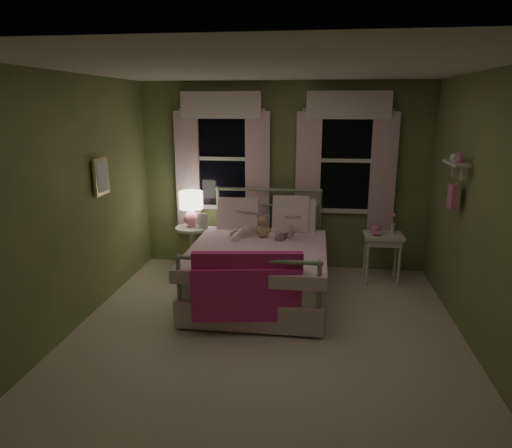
# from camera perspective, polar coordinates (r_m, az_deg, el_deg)

# --- Properties ---
(room_shell) EXTENTS (4.20, 4.20, 4.20)m
(room_shell) POSITION_cam_1_polar(r_m,az_deg,el_deg) (4.38, 1.34, 1.67)
(room_shell) COLOR beige
(room_shell) RESTS_ON ground
(bed) EXTENTS (1.58, 2.04, 1.18)m
(bed) POSITION_cam_1_polar(r_m,az_deg,el_deg) (5.57, 0.52, -5.34)
(bed) COLOR white
(bed) RESTS_ON ground
(pink_throw) EXTENTS (1.10, 0.30, 0.71)m
(pink_throw) POSITION_cam_1_polar(r_m,az_deg,el_deg) (4.55, -1.14, -6.92)
(pink_throw) COLOR #DB2A7E
(pink_throw) RESTS_ON bed
(child_left) EXTENTS (0.32, 0.23, 0.82)m
(child_left) POSITION_cam_1_polar(r_m,az_deg,el_deg) (5.85, -1.72, 1.81)
(child_left) COLOR #F7D1DD
(child_left) RESTS_ON bed
(child_right) EXTENTS (0.37, 0.32, 0.66)m
(child_right) POSITION_cam_1_polar(r_m,az_deg,el_deg) (5.81, 3.74, 0.85)
(child_right) COLOR #F7D1DD
(child_right) RESTS_ON bed
(book_left) EXTENTS (0.22, 0.17, 0.26)m
(book_left) POSITION_cam_1_polar(r_m,az_deg,el_deg) (5.62, -2.13, 1.06)
(book_left) COLOR beige
(book_left) RESTS_ON child_left
(book_right) EXTENTS (0.21, 0.13, 0.26)m
(book_right) POSITION_cam_1_polar(r_m,az_deg,el_deg) (5.56, 3.57, 0.46)
(book_right) COLOR beige
(book_right) RESTS_ON child_right
(teddy_bear) EXTENTS (0.22, 0.18, 0.30)m
(teddy_bear) POSITION_cam_1_polar(r_m,az_deg,el_deg) (5.71, 0.81, -0.47)
(teddy_bear) COLOR tan
(teddy_bear) RESTS_ON bed
(nightstand_left) EXTENTS (0.46, 0.46, 0.65)m
(nightstand_left) POSITION_cam_1_polar(r_m,az_deg,el_deg) (6.41, -7.93, -2.36)
(nightstand_left) COLOR white
(nightstand_left) RESTS_ON ground
(table_lamp) EXTENTS (0.32, 0.32, 0.49)m
(table_lamp) POSITION_cam_1_polar(r_m,az_deg,el_deg) (6.28, -8.10, 2.32)
(table_lamp) COLOR pink
(table_lamp) RESTS_ON nightstand_left
(book_nightstand) EXTENTS (0.22, 0.26, 0.02)m
(book_nightstand) POSITION_cam_1_polar(r_m,az_deg,el_deg) (6.25, -7.32, -0.52)
(book_nightstand) COLOR beige
(book_nightstand) RESTS_ON nightstand_left
(nightstand_right) EXTENTS (0.50, 0.40, 0.64)m
(nightstand_right) POSITION_cam_1_polar(r_m,az_deg,el_deg) (6.19, 15.58, -2.12)
(nightstand_right) COLOR white
(nightstand_right) RESTS_ON ground
(pink_toy) EXTENTS (0.14, 0.19, 0.14)m
(pink_toy) POSITION_cam_1_polar(r_m,az_deg,el_deg) (6.13, 14.76, -0.69)
(pink_toy) COLOR pink
(pink_toy) RESTS_ON nightstand_right
(bud_vase) EXTENTS (0.06, 0.06, 0.28)m
(bud_vase) POSITION_cam_1_polar(r_m,az_deg,el_deg) (6.20, 16.77, 0.10)
(bud_vase) COLOR white
(bud_vase) RESTS_ON nightstand_right
(window_left) EXTENTS (1.34, 0.13, 1.96)m
(window_left) POSITION_cam_1_polar(r_m,az_deg,el_deg) (6.44, -4.26, 8.75)
(window_left) COLOR black
(window_left) RESTS_ON room_shell
(window_right) EXTENTS (1.34, 0.13, 1.96)m
(window_right) POSITION_cam_1_polar(r_m,az_deg,el_deg) (6.32, 11.19, 8.40)
(window_right) COLOR black
(window_right) RESTS_ON room_shell
(wall_shelf) EXTENTS (0.15, 0.50, 0.60)m
(wall_shelf) POSITION_cam_1_polar(r_m,az_deg,el_deg) (5.20, 23.62, 5.04)
(wall_shelf) COLOR white
(wall_shelf) RESTS_ON room_shell
(framed_picture) EXTENTS (0.03, 0.32, 0.42)m
(framed_picture) POSITION_cam_1_polar(r_m,az_deg,el_deg) (5.46, -18.78, 5.65)
(framed_picture) COLOR beige
(framed_picture) RESTS_ON room_shell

